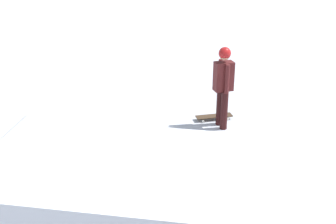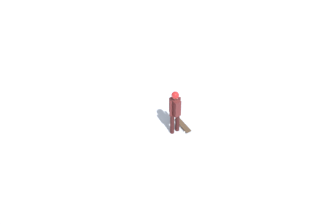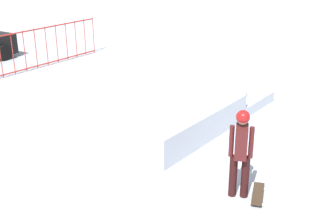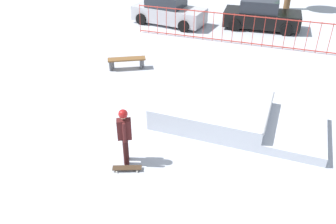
% 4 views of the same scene
% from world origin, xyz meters
% --- Properties ---
extents(ground_plane, '(60.00, 60.00, 0.00)m').
position_xyz_m(ground_plane, '(0.00, 0.00, 0.00)').
color(ground_plane, '#B2B7C1').
extents(skate_ramp, '(5.66, 3.19, 0.74)m').
position_xyz_m(skate_ramp, '(0.24, -0.21, 0.32)').
color(skate_ramp, silver).
rests_on(skate_ramp, ground).
extents(skater, '(0.43, 0.42, 1.73)m').
position_xyz_m(skater, '(-2.26, -2.92, 1.01)').
color(skater, black).
rests_on(skater, ground).
extents(skateboard, '(0.82, 0.42, 0.09)m').
position_xyz_m(skateboard, '(-2.12, -3.27, 0.08)').
color(skateboard, '#3F2D1E').
rests_on(skateboard, ground).
extents(perimeter_fence, '(10.50, 0.99, 1.50)m').
position_xyz_m(perimeter_fence, '(0.00, 7.13, 0.77)').
color(perimeter_fence, '#B22D23').
rests_on(perimeter_fence, ground).
extents(park_bench, '(1.63, 0.98, 0.48)m').
position_xyz_m(park_bench, '(-4.35, 2.96, 0.36)').
color(park_bench, brown).
rests_on(park_bench, ground).
extents(parked_car_silver, '(4.38, 2.65, 1.60)m').
position_xyz_m(parked_car_silver, '(-4.11, 9.38, 0.72)').
color(parked_car_silver, '#B7B7BC').
rests_on(parked_car_silver, ground).
extents(parked_car_black, '(4.15, 2.02, 1.60)m').
position_xyz_m(parked_car_black, '(1.06, 9.84, 0.72)').
color(parked_car_black, black).
rests_on(parked_car_black, ground).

